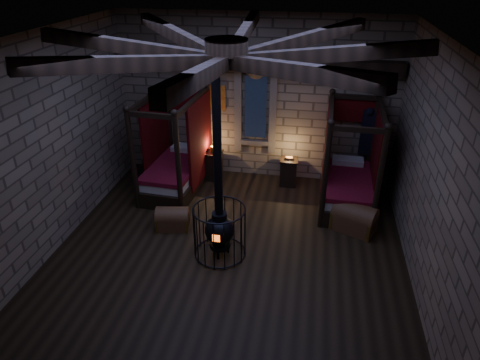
% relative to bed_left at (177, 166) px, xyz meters
% --- Properties ---
extents(room, '(7.02, 7.02, 4.29)m').
position_rel_bed_left_xyz_m(room, '(1.84, -2.31, 3.15)').
color(room, black).
rests_on(room, ground).
extents(bed_left, '(1.36, 2.38, 2.40)m').
position_rel_bed_left_xyz_m(bed_left, '(0.00, 0.00, 0.00)').
color(bed_left, black).
rests_on(bed_left, ground).
extents(bed_right, '(1.27, 2.32, 2.39)m').
position_rel_bed_left_xyz_m(bed_right, '(4.23, -0.04, -0.00)').
color(bed_right, black).
rests_on(bed_right, ground).
extents(trunk_left, '(0.77, 0.56, 0.52)m').
position_rel_bed_left_xyz_m(trunk_left, '(0.47, -1.83, -0.36)').
color(trunk_left, brown).
rests_on(trunk_left, ground).
extents(trunk_right, '(1.05, 0.88, 0.66)m').
position_rel_bed_left_xyz_m(trunk_right, '(4.37, -1.21, -0.30)').
color(trunk_right, brown).
rests_on(trunk_right, ground).
extents(nightstand_left, '(0.52, 0.50, 0.95)m').
position_rel_bed_left_xyz_m(nightstand_left, '(0.79, 0.61, -0.19)').
color(nightstand_left, black).
rests_on(nightstand_left, ground).
extents(nightstand_right, '(0.45, 0.43, 0.79)m').
position_rel_bed_left_xyz_m(nightstand_right, '(2.80, 0.63, -0.23)').
color(nightstand_right, black).
rests_on(nightstand_right, ground).
extents(stove, '(1.04, 1.04, 4.05)m').
position_rel_bed_left_xyz_m(stove, '(1.69, -2.56, 0.04)').
color(stove, black).
rests_on(stove, ground).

